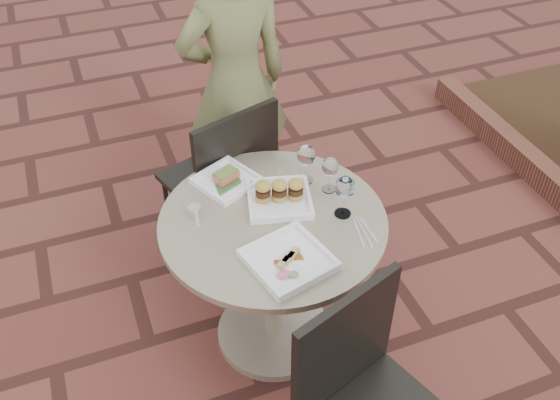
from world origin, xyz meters
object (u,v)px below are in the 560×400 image
object	(u,v)px
plate_sliders	(279,195)
diner	(235,84)
plate_tuna	(289,260)
cafe_table	(273,263)
chair_far	(226,174)
chair_near	(364,391)
plate_salmon	(227,180)

from	to	relation	value
plate_sliders	diner	bearing A→B (deg)	84.10
plate_sliders	plate_tuna	distance (m)	0.34
diner	plate_tuna	world-z (taller)	diner
cafe_table	diner	size ratio (longest dim) A/B	0.57
cafe_table	diner	distance (m)	1.00
chair_far	diner	distance (m)	0.49
chair_far	plate_tuna	distance (m)	0.83
cafe_table	plate_tuna	distance (m)	0.36
cafe_table	plate_tuna	size ratio (longest dim) A/B	2.70
chair_near	plate_tuna	distance (m)	0.52
cafe_table	chair_near	bearing A→B (deg)	-85.49
cafe_table	plate_sliders	distance (m)	0.30
plate_tuna	chair_near	bearing A→B (deg)	-79.87
chair_far	plate_tuna	bearing A→B (deg)	72.60
chair_far	plate_tuna	size ratio (longest dim) A/B	2.79
diner	plate_tuna	size ratio (longest dim) A/B	4.70
cafe_table	plate_tuna	xyz separation A→B (m)	(-0.03, -0.24, 0.26)
chair_near	diner	bearing A→B (deg)	67.55
chair_far	diner	xyz separation A→B (m)	(0.18, 0.38, 0.23)
plate_sliders	chair_near	bearing A→B (deg)	-90.34
chair_far	chair_near	world-z (taller)	same
chair_near	plate_sliders	size ratio (longest dim) A/B	3.01
plate_tuna	plate_salmon	bearing A→B (deg)	98.19
plate_tuna	chair_far	bearing A→B (deg)	90.12
cafe_table	plate_sliders	size ratio (longest dim) A/B	2.91
chair_near	plate_sliders	world-z (taller)	chair_near
diner	cafe_table	bearing A→B (deg)	78.76
chair_far	plate_salmon	world-z (taller)	chair_far
diner	plate_tuna	xyz separation A→B (m)	(-0.18, -1.19, -0.04)
diner	plate_salmon	size ratio (longest dim) A/B	5.26
chair_far	chair_near	bearing A→B (deg)	76.36
cafe_table	plate_sliders	bearing A→B (deg)	55.41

